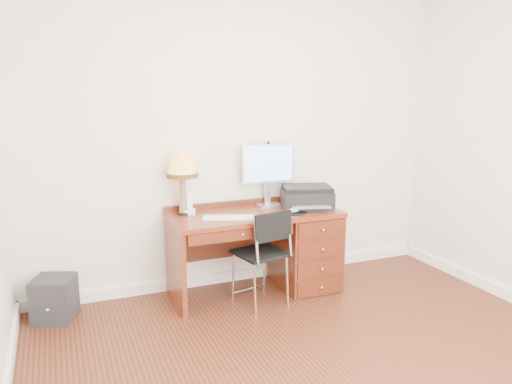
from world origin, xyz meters
name	(u,v)px	position (x,y,z in m)	size (l,w,h in m)	color
ground	(335,370)	(0.00, 0.00, 0.00)	(4.00, 4.00, 0.00)	#3E1A0E
room_shell	(292,322)	(0.00, 0.63, 0.05)	(4.00, 4.00, 4.00)	silver
desk	(287,244)	(0.32, 1.40, 0.41)	(1.50, 0.67, 0.75)	maroon
monitor	(268,167)	(0.22, 1.62, 1.11)	(0.50, 0.17, 0.58)	silver
keyboard	(230,217)	(-0.28, 1.29, 0.76)	(0.45, 0.13, 0.02)	white
mouse_pad	(294,212)	(0.31, 1.25, 0.76)	(0.22, 0.22, 0.04)	black
printer	(307,197)	(0.52, 1.40, 0.85)	(0.53, 0.46, 0.20)	black
leg_lamp	(182,168)	(-0.60, 1.57, 1.16)	(0.27, 0.27, 0.55)	black
phone	(190,208)	(-0.55, 1.56, 0.81)	(0.11, 0.11, 0.19)	white
pen_cup	(288,201)	(0.37, 1.50, 0.80)	(0.09, 0.09, 0.11)	black
chair	(263,248)	(-0.04, 1.12, 0.51)	(0.47, 0.47, 0.84)	black
equipment_box	(55,299)	(-1.70, 1.50, 0.17)	(0.30, 0.30, 0.35)	black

